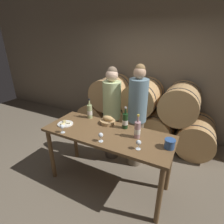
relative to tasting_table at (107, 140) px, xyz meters
The scene contains 15 objects.
ground_plane 0.78m from the tasting_table, ahead, with size 10.00×10.00×0.00m, color #726654.
stone_wall_back 2.21m from the tasting_table, 90.00° to the left, with size 10.00×0.12×3.20m.
barrel_stack 1.53m from the tasting_table, 90.00° to the left, with size 2.94×0.84×1.32m.
tasting_table is the anchor object (origin of this frame).
person_left 0.70m from the tasting_table, 112.43° to the left, with size 0.31×0.31×1.69m.
person_right 0.68m from the tasting_table, 72.75° to the left, with size 0.30×0.30×1.76m.
wine_bottle_red 0.36m from the tasting_table, 53.34° to the left, with size 0.08×0.08×0.33m.
wine_bottle_white 0.60m from the tasting_table, 149.56° to the left, with size 0.08×0.08×0.32m.
wine_bottle_rose 0.47m from the tasting_table, ahead, with size 0.08×0.08×0.33m.
blue_crock 0.85m from the tasting_table, ahead, with size 0.13×0.13×0.12m.
bread_basket 0.31m from the tasting_table, 117.28° to the left, with size 0.23×0.23×0.13m.
cheese_plate 0.69m from the tasting_table, behind, with size 0.23×0.23×0.04m.
wine_glass_far_left 0.65m from the tasting_table, 151.45° to the right, with size 0.06×0.06×0.12m.
wine_glass_left 0.32m from the tasting_table, 80.44° to the right, with size 0.06×0.06×0.12m.
wine_glass_center 0.58m from the tasting_table, 19.16° to the right, with size 0.06×0.06×0.12m.
Camera 1 is at (1.03, -1.83, 2.11)m, focal length 28.00 mm.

